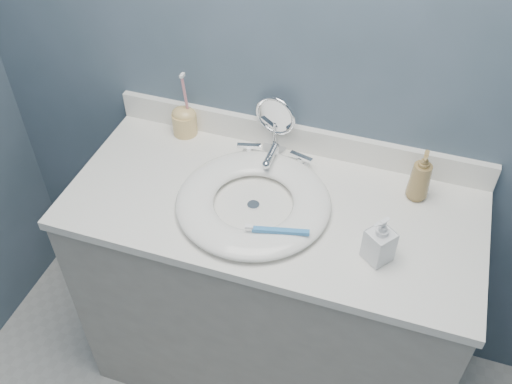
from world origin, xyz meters
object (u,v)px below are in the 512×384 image
at_px(soap_bottle_amber, 421,175).
at_px(toothbrush_holder, 184,120).
at_px(makeup_mirror, 275,122).
at_px(soap_bottle_clear, 380,239).

xyz_separation_m(soap_bottle_amber, toothbrush_holder, (-0.77, 0.07, -0.03)).
xyz_separation_m(makeup_mirror, toothbrush_holder, (-0.31, -0.01, -0.06)).
relative_size(soap_bottle_amber, toothbrush_holder, 0.72).
bearing_deg(soap_bottle_amber, makeup_mirror, 172.94).
bearing_deg(toothbrush_holder, makeup_mirror, 2.19).
height_order(soap_bottle_amber, toothbrush_holder, toothbrush_holder).
distance_m(soap_bottle_amber, soap_bottle_clear, 0.28).
bearing_deg(makeup_mirror, toothbrush_holder, -167.78).
bearing_deg(toothbrush_holder, soap_bottle_clear, -25.73).
distance_m(makeup_mirror, toothbrush_holder, 0.31).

